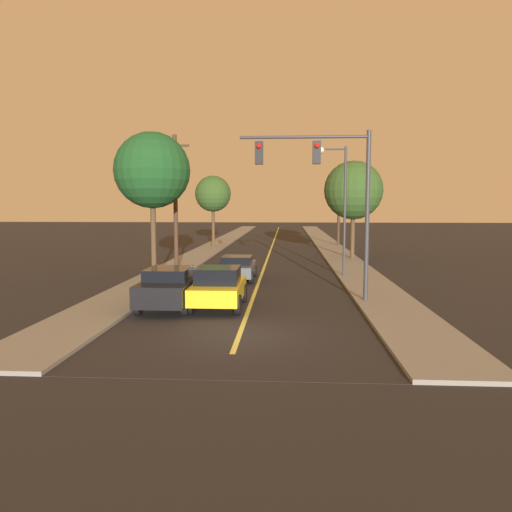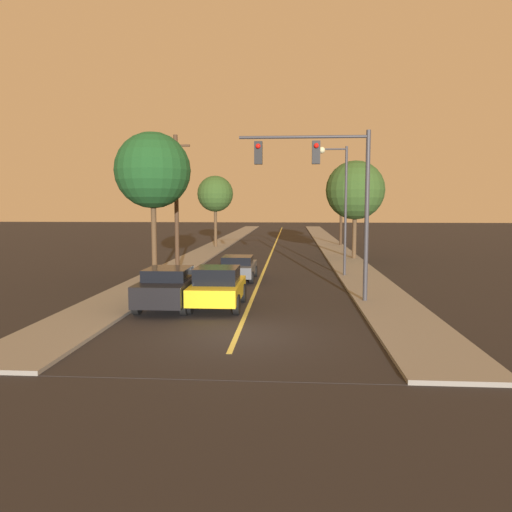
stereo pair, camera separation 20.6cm
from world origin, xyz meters
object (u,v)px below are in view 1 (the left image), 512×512
at_px(car_near_lane_second, 237,267).
at_px(tree_right_far, 339,195).
at_px(car_outer_lane_front, 170,287).
at_px(tree_right_near, 353,190).
at_px(traffic_signal_mast, 327,180).
at_px(utility_pole_left, 176,202).
at_px(tree_left_far, 213,194).
at_px(streetlamp_right, 338,193).
at_px(tree_left_near, 152,171).
at_px(car_near_lane_front, 218,287).

relative_size(car_near_lane_second, tree_right_far, 0.64).
xyz_separation_m(car_outer_lane_front, tree_right_far, (9.49, 30.08, 4.07)).
bearing_deg(tree_right_far, tree_right_near, -91.07).
height_order(traffic_signal_mast, tree_right_far, traffic_signal_mast).
bearing_deg(utility_pole_left, car_near_lane_second, -24.68).
height_order(tree_left_far, tree_right_far, tree_left_far).
height_order(car_near_lane_second, utility_pole_left, utility_pole_left).
bearing_deg(tree_left_far, tree_right_near, -38.84).
height_order(streetlamp_right, tree_left_near, tree_left_near).
bearing_deg(streetlamp_right, car_near_lane_front, -121.76).
relative_size(car_near_lane_second, tree_left_far, 0.60).
height_order(car_outer_lane_front, tree_right_far, tree_right_far).
xyz_separation_m(car_outer_lane_front, tree_left_far, (-2.33, 27.11, 4.15)).
relative_size(car_outer_lane_front, tree_right_far, 0.70).
xyz_separation_m(traffic_signal_mast, tree_right_near, (3.16, 16.32, 0.06)).
height_order(traffic_signal_mast, tree_right_near, tree_right_near).
height_order(tree_left_near, tree_left_far, tree_left_near).
bearing_deg(utility_pole_left, tree_right_near, 38.08).
xyz_separation_m(traffic_signal_mast, utility_pole_left, (-7.88, 7.67, -0.81)).
relative_size(car_near_lane_front, utility_pole_left, 0.50).
height_order(streetlamp_right, utility_pole_left, utility_pole_left).
bearing_deg(tree_left_far, streetlamp_right, -62.22).
relative_size(car_near_lane_second, utility_pole_left, 0.51).
bearing_deg(tree_left_near, tree_left_far, 90.29).
bearing_deg(utility_pole_left, streetlamp_right, -1.71).
bearing_deg(tree_left_near, tree_right_near, 45.93).
bearing_deg(streetlamp_right, tree_left_far, 117.78).
bearing_deg(tree_right_near, streetlamp_right, -102.45).
distance_m(car_near_lane_second, tree_left_near, 6.63).
bearing_deg(tree_left_near, streetlamp_right, 17.13).
bearing_deg(utility_pole_left, car_near_lane_front, -67.97).
height_order(car_near_lane_front, tree_right_far, tree_right_far).
bearing_deg(car_near_lane_second, car_near_lane_front, -90.00).
relative_size(car_near_lane_front, traffic_signal_mast, 0.57).
bearing_deg(tree_right_near, traffic_signal_mast, -100.97).
distance_m(car_near_lane_front, utility_pole_left, 10.29).
bearing_deg(traffic_signal_mast, car_near_lane_second, 125.20).
height_order(car_near_lane_front, tree_left_far, tree_left_far).
distance_m(streetlamp_right, tree_left_far, 20.63).
relative_size(utility_pole_left, tree_right_far, 1.26).
bearing_deg(tree_left_near, traffic_signal_mast, -28.27).
bearing_deg(utility_pole_left, traffic_signal_mast, -44.23).
height_order(tree_right_near, tree_right_far, tree_right_near).
relative_size(tree_left_far, tree_right_near, 0.93).
distance_m(utility_pole_left, tree_right_near, 14.06).
height_order(traffic_signal_mast, utility_pole_left, utility_pole_left).
xyz_separation_m(traffic_signal_mast, tree_left_near, (-8.31, 4.47, 0.71)).
distance_m(car_outer_lane_front, tree_left_far, 27.52).
bearing_deg(traffic_signal_mast, tree_right_near, 79.03).
height_order(car_outer_lane_front, tree_left_far, tree_left_far).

